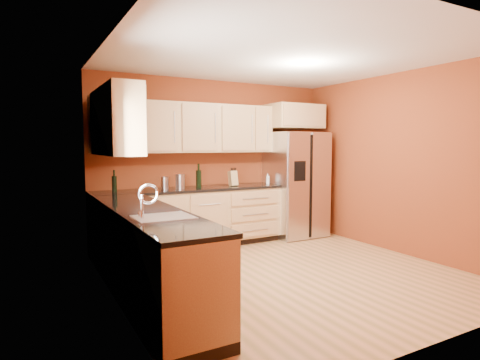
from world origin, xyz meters
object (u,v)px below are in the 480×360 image
Objects in this scene: refrigerator at (295,184)px; wine_bottle_a at (199,176)px; knife_block at (233,178)px; soap_dispenser at (268,179)px; canister_left at (165,183)px.

refrigerator reaches higher than wine_bottle_a.
knife_block is at bearing 178.12° from refrigerator.
knife_block reaches higher than soap_dispenser.
wine_bottle_a is (-1.78, 0.04, 0.21)m from refrigerator.
knife_block is at bearing 178.97° from soap_dispenser.
refrigerator is 7.60× the size of knife_block.
canister_left is 1.11m from knife_block.
canister_left is at bearing 177.97° from soap_dispenser.
knife_block is (-1.19, 0.04, 0.15)m from refrigerator.
wine_bottle_a is at bearing -5.90° from canister_left.
canister_left is 0.53m from wine_bottle_a.
refrigerator is at bearing -2.88° from soap_dispenser.
soap_dispenser is at bearing -1.77° from knife_block.
refrigerator is at bearing -2.62° from knife_block.
knife_block is 1.38× the size of soap_dispenser.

